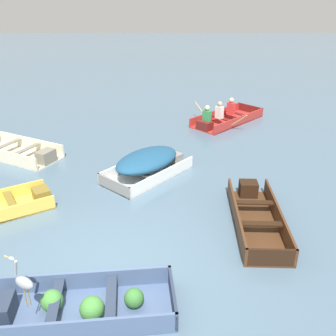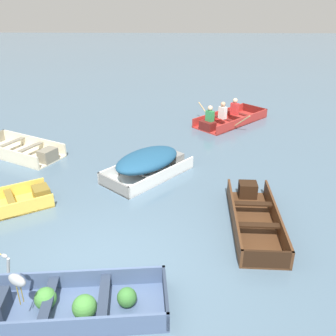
{
  "view_description": "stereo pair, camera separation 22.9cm",
  "coord_description": "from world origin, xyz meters",
  "views": [
    {
      "loc": [
        1.07,
        -5.2,
        4.61
      ],
      "look_at": [
        1.12,
        3.65,
        0.35
      ],
      "focal_mm": 40.0,
      "sensor_mm": 36.0,
      "label": 1
    },
    {
      "loc": [
        1.3,
        -5.2,
        4.61
      ],
      "look_at": [
        1.12,
        3.65,
        0.35
      ],
      "focal_mm": 40.0,
      "sensor_mm": 36.0,
      "label": 2
    }
  ],
  "objects": [
    {
      "name": "rowboat_red_with_crew",
      "position": [
        3.26,
        8.28,
        0.2
      ],
      "size": [
        3.01,
        2.98,
        0.91
      ],
      "color": "#AD2D28",
      "rests_on": "ground"
    },
    {
      "name": "skiff_cream_far_moored",
      "position": [
        -3.32,
        5.19,
        0.14
      ],
      "size": [
        2.92,
        2.25,
        0.4
      ],
      "color": "beige",
      "rests_on": "ground"
    },
    {
      "name": "skiff_dark_varnish_mid_moored",
      "position": [
        3.03,
        1.68,
        0.14
      ],
      "size": [
        1.06,
        2.82,
        0.4
      ],
      "color": "#4C2D19",
      "rests_on": "ground"
    },
    {
      "name": "dinghy_slate_blue_foreground",
      "position": [
        -0.29,
        -0.89,
        0.16
      ],
      "size": [
        2.92,
        1.32,
        0.42
      ],
      "color": "#475B7F",
      "rests_on": "ground"
    },
    {
      "name": "heron_on_dinghy",
      "position": [
        -0.95,
        -1.14,
        0.89
      ],
      "size": [
        0.44,
        0.28,
        0.84
      ],
      "color": "olive",
      "rests_on": "dinghy_slate_blue_foreground"
    },
    {
      "name": "ground_plane",
      "position": [
        0.0,
        0.0,
        0.0
      ],
      "size": [
        80.0,
        80.0,
        0.0
      ],
      "primitive_type": "plane",
      "color": "slate"
    },
    {
      "name": "skiff_white_outer_moored",
      "position": [
        0.58,
        3.91,
        0.39
      ],
      "size": [
        2.52,
        2.63,
        0.69
      ],
      "color": "white",
      "rests_on": "ground"
    }
  ]
}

